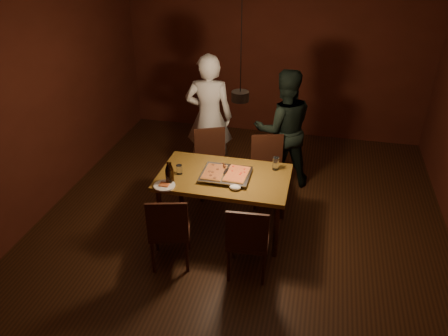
% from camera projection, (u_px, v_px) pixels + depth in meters
% --- Properties ---
extents(room_shell, '(6.00, 6.00, 6.00)m').
position_uv_depth(room_shell, '(240.00, 128.00, 4.61)').
color(room_shell, '#3A1F10').
rests_on(room_shell, ground).
extents(dining_table, '(1.50, 0.90, 0.75)m').
position_uv_depth(dining_table, '(224.00, 181.00, 5.05)').
color(dining_table, brown).
rests_on(dining_table, floor).
extents(chair_far_left, '(0.55, 0.55, 0.49)m').
position_uv_depth(chair_far_left, '(211.00, 156.00, 5.89)').
color(chair_far_left, '#38190F').
rests_on(chair_far_left, floor).
extents(chair_far_right, '(0.52, 0.52, 0.49)m').
position_uv_depth(chair_far_right, '(267.00, 163.00, 5.71)').
color(chair_far_right, '#38190F').
rests_on(chair_far_right, floor).
extents(chair_near_left, '(0.51, 0.51, 0.49)m').
position_uv_depth(chair_near_left, '(169.00, 226.00, 4.54)').
color(chair_near_left, '#38190F').
rests_on(chair_near_left, floor).
extents(chair_near_right, '(0.45, 0.45, 0.49)m').
position_uv_depth(chair_near_right, '(248.00, 236.00, 4.40)').
color(chair_near_right, '#38190F').
rests_on(chair_near_right, floor).
extents(pizza_tray, '(0.58, 0.49, 0.05)m').
position_uv_depth(pizza_tray, '(226.00, 175.00, 4.98)').
color(pizza_tray, silver).
rests_on(pizza_tray, dining_table).
extents(pizza_meat, '(0.23, 0.37, 0.02)m').
position_uv_depth(pizza_meat, '(214.00, 172.00, 4.98)').
color(pizza_meat, maroon).
rests_on(pizza_meat, pizza_tray).
extents(pizza_cheese, '(0.26, 0.40, 0.02)m').
position_uv_depth(pizza_cheese, '(237.00, 174.00, 4.94)').
color(pizza_cheese, gold).
rests_on(pizza_cheese, pizza_tray).
extents(spatula, '(0.18, 0.26, 0.04)m').
position_uv_depth(spatula, '(226.00, 171.00, 4.98)').
color(spatula, silver).
rests_on(spatula, pizza_tray).
extents(beer_bottle_a, '(0.07, 0.07, 0.27)m').
position_uv_depth(beer_bottle_a, '(168.00, 173.00, 4.80)').
color(beer_bottle_a, black).
rests_on(beer_bottle_a, dining_table).
extents(beer_bottle_b, '(0.06, 0.06, 0.25)m').
position_uv_depth(beer_bottle_b, '(171.00, 172.00, 4.84)').
color(beer_bottle_b, black).
rests_on(beer_bottle_b, dining_table).
extents(water_glass_left, '(0.07, 0.07, 0.11)m').
position_uv_depth(water_glass_left, '(179.00, 169.00, 5.03)').
color(water_glass_left, silver).
rests_on(water_glass_left, dining_table).
extents(water_glass_right, '(0.08, 0.08, 0.16)m').
position_uv_depth(water_glass_right, '(276.00, 164.00, 5.11)').
color(water_glass_right, silver).
rests_on(water_glass_right, dining_table).
extents(plate_slice, '(0.24, 0.24, 0.03)m').
position_uv_depth(plate_slice, '(164.00, 185.00, 4.81)').
color(plate_slice, white).
rests_on(plate_slice, dining_table).
extents(napkin, '(0.13, 0.10, 0.05)m').
position_uv_depth(napkin, '(235.00, 187.00, 4.75)').
color(napkin, white).
rests_on(napkin, dining_table).
extents(diner_white, '(0.71, 0.52, 1.80)m').
position_uv_depth(diner_white, '(209.00, 117.00, 6.11)').
color(diner_white, silver).
rests_on(diner_white, floor).
extents(diner_dark, '(0.97, 0.85, 1.67)m').
position_uv_depth(diner_dark, '(283.00, 129.00, 5.93)').
color(diner_dark, black).
rests_on(diner_dark, floor).
extents(pendant_lamp, '(0.18, 0.18, 1.10)m').
position_uv_depth(pendant_lamp, '(240.00, 95.00, 4.43)').
color(pendant_lamp, black).
rests_on(pendant_lamp, ceiling).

